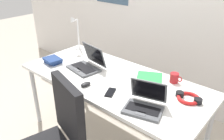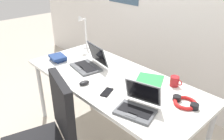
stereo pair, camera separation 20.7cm
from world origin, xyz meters
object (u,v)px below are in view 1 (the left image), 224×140
at_px(headphones, 189,98).
at_px(book_stack, 53,60).
at_px(computer_mouse, 86,84).
at_px(laptop_front_left, 87,64).
at_px(paper_folder_near_mouse, 149,80).
at_px(desk_lamp, 76,33).
at_px(laptop_center, 145,104).
at_px(coffee_mug, 174,78).
at_px(cell_phone, 110,92).

bearing_deg(headphones, book_stack, -168.54).
bearing_deg(computer_mouse, headphones, 36.61).
xyz_separation_m(laptop_front_left, headphones, (1.01, 0.13, -0.03)).
height_order(computer_mouse, paper_folder_near_mouse, computer_mouse).
height_order(desk_lamp, laptop_center, desk_lamp).
bearing_deg(coffee_mug, desk_lamp, -179.02).
bearing_deg(laptop_center, book_stack, 177.84).
relative_size(computer_mouse, cell_phone, 0.71).
relative_size(desk_lamp, cell_phone, 2.94).
bearing_deg(headphones, paper_folder_near_mouse, 170.22).
bearing_deg(paper_folder_near_mouse, laptop_front_left, -161.39).
bearing_deg(laptop_front_left, headphones, 7.52).
bearing_deg(headphones, laptop_front_left, -172.48).
bearing_deg(desk_lamp, computer_mouse, -36.59).
distance_m(book_stack, coffee_mug, 1.25).
height_order(desk_lamp, computer_mouse, desk_lamp).
distance_m(laptop_center, paper_folder_near_mouse, 0.45).
distance_m(desk_lamp, coffee_mug, 1.28).
bearing_deg(laptop_center, coffee_mug, 92.25).
bearing_deg(cell_phone, coffee_mug, 34.31).
distance_m(cell_phone, book_stack, 0.85).
bearing_deg(desk_lamp, laptop_center, -20.38).
height_order(laptop_center, book_stack, laptop_center).
height_order(desk_lamp, headphones, desk_lamp).
bearing_deg(paper_folder_near_mouse, laptop_center, -61.88).
bearing_deg(coffee_mug, paper_folder_near_mouse, -150.08).
bearing_deg(laptop_front_left, book_stack, -158.29).
relative_size(headphones, paper_folder_near_mouse, 0.69).
xyz_separation_m(cell_phone, paper_folder_near_mouse, (0.12, 0.40, -0.00)).
xyz_separation_m(laptop_center, headphones, (0.20, 0.32, -0.03)).
bearing_deg(headphones, coffee_mug, 140.24).
height_order(desk_lamp, book_stack, desk_lamp).
bearing_deg(desk_lamp, cell_phone, -26.67).
bearing_deg(cell_phone, desk_lamp, 129.35).
bearing_deg(book_stack, computer_mouse, -9.60).
height_order(computer_mouse, book_stack, book_stack).
distance_m(desk_lamp, computer_mouse, 0.92).
height_order(desk_lamp, coffee_mug, desk_lamp).
bearing_deg(coffee_mug, cell_phone, -121.71).
height_order(laptop_front_left, coffee_mug, laptop_front_left).
xyz_separation_m(desk_lamp, coffee_mug, (1.27, 0.02, -0.15)).
bearing_deg(book_stack, desk_lamp, 104.79).
bearing_deg(computer_mouse, laptop_front_left, 144.80).
relative_size(laptop_front_left, headphones, 1.65).
bearing_deg(laptop_center, desk_lamp, 159.62).
relative_size(laptop_center, book_stack, 1.66).
xyz_separation_m(computer_mouse, cell_phone, (0.24, 0.06, -0.01)).
bearing_deg(book_stack, laptop_center, -2.16).
bearing_deg(coffee_mug, headphones, -39.76).
bearing_deg(cell_phone, paper_folder_near_mouse, 48.91).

